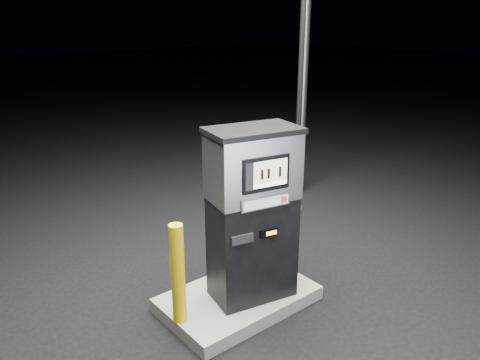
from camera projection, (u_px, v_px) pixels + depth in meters
ground at (238, 305)px, 5.07m from camera, size 80.00×80.00×0.00m
pump_island at (238, 299)px, 5.05m from camera, size 1.60×1.00×0.15m
fuel_dispenser at (253, 213)px, 4.71m from camera, size 1.04×0.71×3.76m
bollard_left at (178, 274)px, 4.41m from camera, size 0.17×0.17×1.02m
bollard_right at (287, 247)px, 5.09m from camera, size 0.14×0.14×0.87m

